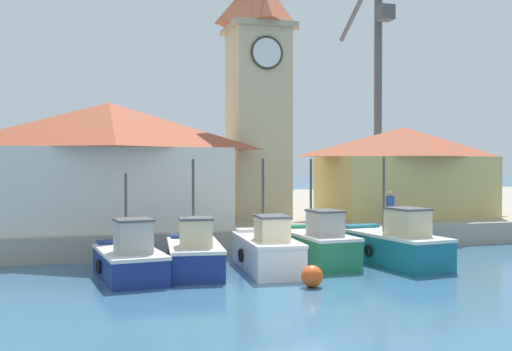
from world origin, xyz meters
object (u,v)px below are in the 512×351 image
object	(u,v)px
warehouse_right	(405,171)
dock_worker_near_tower	(390,207)
fishing_boat_left_outer	(194,254)
fishing_boat_far_left	(129,259)
fishing_boat_left_inner	(267,250)
fishing_boat_mid_left	(317,245)
port_crane_near	(376,118)
mooring_buoy	(312,276)
fishing_boat_center	(394,245)
clock_tower	(258,88)
warehouse_left	(109,163)

from	to	relation	value
warehouse_right	dock_worker_near_tower	distance (m)	5.12
fishing_boat_left_outer	fishing_boat_far_left	bearing A→B (deg)	-174.22
fishing_boat_far_left	fishing_boat_left_inner	world-z (taller)	fishing_boat_left_inner
fishing_boat_mid_left	port_crane_near	bearing A→B (deg)	54.84
port_crane_near	mooring_buoy	bearing A→B (deg)	-123.16
mooring_buoy	port_crane_near	bearing A→B (deg)	56.84
warehouse_right	port_crane_near	xyz separation A→B (m)	(2.41, 7.88, 3.62)
fishing_boat_far_left	warehouse_right	bearing A→B (deg)	28.12
fishing_boat_center	port_crane_near	world-z (taller)	port_crane_near
fishing_boat_center	clock_tower	xyz separation A→B (m)	(-2.59, 10.24, 7.42)
warehouse_left	mooring_buoy	xyz separation A→B (m)	(5.86, -11.28, -3.73)
fishing_boat_mid_left	fishing_boat_center	world-z (taller)	fishing_boat_center
clock_tower	dock_worker_near_tower	xyz separation A→B (m)	(5.20, -5.28, -6.31)
clock_tower	warehouse_right	bearing A→B (deg)	-10.64
port_crane_near	fishing_boat_left_outer	bearing A→B (deg)	-134.80
fishing_boat_left_inner	clock_tower	world-z (taller)	clock_tower
fishing_boat_left_outer	clock_tower	size ratio (longest dim) A/B	0.30
fishing_boat_center	dock_worker_near_tower	xyz separation A→B (m)	(2.61, 4.95, 1.12)
warehouse_left	mooring_buoy	world-z (taller)	warehouse_left
fishing_boat_far_left	port_crane_near	size ratio (longest dim) A/B	0.27
fishing_boat_far_left	fishing_boat_mid_left	distance (m)	7.55
warehouse_right	fishing_boat_left_outer	bearing A→B (deg)	-148.65
fishing_boat_mid_left	dock_worker_near_tower	world-z (taller)	fishing_boat_mid_left
fishing_boat_far_left	fishing_boat_center	bearing A→B (deg)	-0.57
fishing_boat_mid_left	clock_tower	distance (m)	11.88
fishing_boat_left_outer	fishing_boat_center	xyz separation A→B (m)	(8.07, -0.34, 0.08)
fishing_boat_mid_left	warehouse_right	xyz separation A→B (m)	(8.57, 7.71, 2.88)
fishing_boat_center	port_crane_near	bearing A→B (deg)	64.10
fishing_boat_left_inner	mooring_buoy	xyz separation A→B (m)	(0.48, -3.36, -0.41)
fishing_boat_mid_left	port_crane_near	world-z (taller)	port_crane_near
mooring_buoy	clock_tower	bearing A→B (deg)	80.50
fishing_boat_left_inner	warehouse_right	world-z (taller)	warehouse_right
fishing_boat_left_outer	warehouse_right	world-z (taller)	warehouse_right
fishing_boat_center	mooring_buoy	distance (m)	5.76
clock_tower	dock_worker_near_tower	world-z (taller)	clock_tower
clock_tower	dock_worker_near_tower	bearing A→B (deg)	-45.49
fishing_boat_mid_left	warehouse_right	size ratio (longest dim) A/B	0.50
port_crane_near	dock_worker_near_tower	distance (m)	13.91
fishing_boat_left_outer	fishing_boat_center	size ratio (longest dim) A/B	0.83
fishing_boat_far_left	clock_tower	size ratio (longest dim) A/B	0.30
clock_tower	warehouse_right	distance (m)	9.53
fishing_boat_far_left	port_crane_near	world-z (taller)	port_crane_near
fishing_boat_left_outer	fishing_boat_mid_left	xyz separation A→B (m)	(5.13, 0.64, 0.06)
fishing_boat_left_outer	clock_tower	distance (m)	13.57
fishing_boat_far_left	fishing_boat_left_inner	bearing A→B (deg)	1.40
fishing_boat_left_outer	mooring_buoy	world-z (taller)	fishing_boat_left_outer
fishing_boat_mid_left	fishing_boat_left_inner	bearing A→B (deg)	-162.44
fishing_boat_mid_left	clock_tower	size ratio (longest dim) A/B	0.31
warehouse_left	clock_tower	bearing A→B (deg)	14.44
fishing_boat_far_left	clock_tower	bearing A→B (deg)	52.24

